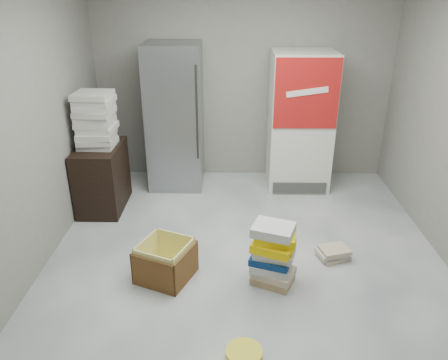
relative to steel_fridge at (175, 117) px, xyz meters
The scene contains 10 objects.
ground 2.50m from the steel_fridge, 67.10° to the right, with size 5.00×5.00×0.00m, color silver.
room_shell 2.46m from the steel_fridge, 67.10° to the right, with size 4.04×5.04×2.82m.
steel_fridge is the anchor object (origin of this frame).
coke_cooler 1.65m from the steel_fridge, ahead, with size 0.80×0.73×1.80m.
wood_shelf 1.23m from the steel_fridge, 138.69° to the right, with size 0.50×0.80×0.80m, color black.
supply_box_stack 1.11m from the steel_fridge, 138.36° to the right, with size 0.44×0.44×0.65m.
phonebook_stack_main 2.57m from the steel_fridge, 62.83° to the right, with size 0.46×0.42×0.61m.
phonebook_stack_side 2.70m from the steel_fridge, 45.49° to the right, with size 0.36×0.32×0.13m.
cardboard_box 2.30m from the steel_fridge, 86.46° to the right, with size 0.60×0.60×0.37m.
bucket_lid 3.38m from the steel_fridge, 74.80° to the right, with size 0.28×0.28×0.07m, color yellow.
Camera 1 is at (-0.15, -3.44, 2.57)m, focal length 35.00 mm.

